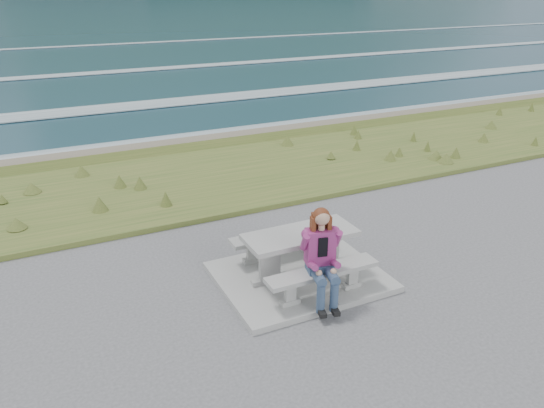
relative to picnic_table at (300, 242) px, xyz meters
name	(u,v)px	position (x,y,z in m)	size (l,w,h in m)	color
concrete_slab	(299,277)	(0.00, 0.00, -0.63)	(2.60, 2.10, 0.10)	#969792
picnic_table	(300,242)	(0.00, 0.00, 0.00)	(1.80, 0.75, 0.75)	#969792
bench_landward	(322,275)	(0.00, -0.70, -0.23)	(1.80, 0.35, 0.45)	#969792
bench_seaward	(281,237)	(0.00, 0.70, -0.23)	(1.80, 0.35, 0.45)	#969792
grass_verge	(201,182)	(0.00, 5.00, -0.68)	(160.00, 4.50, 0.22)	#3B5921
shore_drop	(169,150)	(0.00, 7.90, -0.68)	(160.00, 0.80, 2.20)	#706854
ocean	(89,98)	(0.00, 25.09, -2.42)	(1600.00, 1600.00, 0.09)	#1C4051
seated_woman	(323,270)	(-0.08, -0.83, -0.05)	(0.55, 0.79, 1.45)	navy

